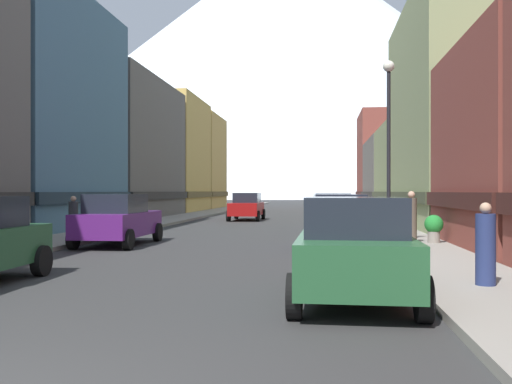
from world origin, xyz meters
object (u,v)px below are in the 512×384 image
car_driving_0 (247,206)px  pedestrian_0 (486,247)px  car_left_1 (118,219)px  potted_plant_0 (434,227)px  car_right_1 (338,221)px  pedestrian_1 (411,219)px  car_right_2 (333,212)px  streetlamp_right (389,125)px  car_right_0 (354,248)px  pedestrian_2 (73,218)px

car_driving_0 → pedestrian_0: bearing=-73.0°
car_left_1 → pedestrian_0: (10.05, -8.20, -0.05)m
potted_plant_0 → pedestrian_0: size_ratio=0.62×
car_right_1 → pedestrian_1: size_ratio=2.58×
car_right_2 → pedestrian_0: car_right_2 is taller
car_right_2 → car_driving_0: bearing=119.6°
pedestrian_0 → pedestrian_1: (-0.00, 8.70, 0.11)m
car_right_1 → streetlamp_right: (1.55, -0.71, 3.09)m
car_left_1 → car_right_0: (7.60, -9.16, 0.00)m
car_right_0 → pedestrian_0: 2.63m
car_left_1 → car_right_1: 7.60m
car_right_2 → pedestrian_2: (-10.05, -6.21, -0.04)m
pedestrian_0 → streetlamp_right: streetlamp_right is taller
car_right_2 → car_right_0: bearing=-90.0°
car_driving_0 → pedestrian_1: 18.75m
car_left_1 → car_driving_0: same height
car_right_1 → pedestrian_2: car_right_1 is taller
car_right_0 → pedestrian_2: size_ratio=2.86×
car_driving_0 → pedestrian_2: 16.39m
pedestrian_0 → pedestrian_2: pedestrian_2 is taller
car_right_1 → car_driving_0: bearing=107.1°
car_left_1 → potted_plant_0: car_left_1 is taller
car_right_2 → car_driving_0: same height
pedestrian_2 → streetlamp_right: (11.60, -2.60, 3.13)m
car_left_1 → pedestrian_2: size_ratio=2.84×
car_right_2 → streetlamp_right: 9.46m
car_left_1 → pedestrian_0: bearing=-39.2°
car_right_1 → pedestrian_0: bearing=-73.2°
car_right_2 → pedestrian_1: pedestrian_1 is taller
car_left_1 → streetlamp_right: 9.69m
car_right_2 → car_right_1: bearing=-90.0°
car_left_1 → pedestrian_0: size_ratio=2.90×
streetlamp_right → car_right_1: bearing=155.3°
car_left_1 → car_right_0: bearing=-50.3°
car_right_2 → potted_plant_0: (3.20, -7.43, -0.21)m
car_left_1 → car_right_2: size_ratio=0.99×
potted_plant_0 → pedestrian_2: pedestrian_2 is taller
pedestrian_1 → car_driving_0: bearing=114.8°
car_right_1 → pedestrian_2: bearing=169.4°
pedestrian_0 → pedestrian_1: size_ratio=0.88×
car_right_1 → pedestrian_0: 8.49m
car_right_0 → car_right_2: (-0.00, 17.18, 0.00)m
car_right_0 → pedestrian_1: bearing=75.8°
car_right_0 → car_left_1: bearing=129.7°
car_right_1 → car_driving_0: 18.41m
pedestrian_1 → pedestrian_2: pedestrian_1 is taller
car_right_0 → potted_plant_0: size_ratio=4.73×
car_left_1 → potted_plant_0: 10.82m
car_driving_0 → pedestrian_0: car_driving_0 is taller
streetlamp_right → car_right_0: bearing=-100.5°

